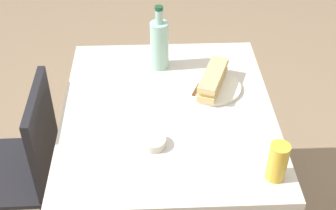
# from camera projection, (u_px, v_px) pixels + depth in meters

# --- Properties ---
(dining_table) EXTENTS (0.96, 0.82, 0.77)m
(dining_table) POSITION_uv_depth(u_px,v_px,m) (168.00, 135.00, 1.87)
(dining_table) COLOR beige
(dining_table) RESTS_ON ground
(chair_far) EXTENTS (0.41, 0.41, 0.86)m
(chair_far) POSITION_uv_depth(u_px,v_px,m) (25.00, 164.00, 1.94)
(chair_far) COLOR black
(chair_far) RESTS_ON ground
(plate_near) EXTENTS (0.23, 0.23, 0.01)m
(plate_near) POSITION_uv_depth(u_px,v_px,m) (212.00, 87.00, 1.88)
(plate_near) COLOR silver
(plate_near) RESTS_ON dining_table
(baguette_sandwich_near) EXTENTS (0.25, 0.15, 0.07)m
(baguette_sandwich_near) POSITION_uv_depth(u_px,v_px,m) (213.00, 79.00, 1.86)
(baguette_sandwich_near) COLOR #DBB77A
(baguette_sandwich_near) RESTS_ON plate_near
(knife_near) EXTENTS (0.17, 0.08, 0.01)m
(knife_near) POSITION_uv_depth(u_px,v_px,m) (199.00, 84.00, 1.88)
(knife_near) COLOR silver
(knife_near) RESTS_ON plate_near
(water_bottle) EXTENTS (0.08, 0.08, 0.29)m
(water_bottle) POSITION_uv_depth(u_px,v_px,m) (159.00, 44.00, 1.95)
(water_bottle) COLOR #99C6B7
(water_bottle) RESTS_ON dining_table
(beer_glass) EXTENTS (0.06, 0.06, 0.14)m
(beer_glass) POSITION_uv_depth(u_px,v_px,m) (278.00, 162.00, 1.47)
(beer_glass) COLOR gold
(beer_glass) RESTS_ON dining_table
(olive_bowl) EXTENTS (0.09, 0.09, 0.03)m
(olive_bowl) POSITION_uv_depth(u_px,v_px,m) (153.00, 142.00, 1.62)
(olive_bowl) COLOR silver
(olive_bowl) RESTS_ON dining_table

